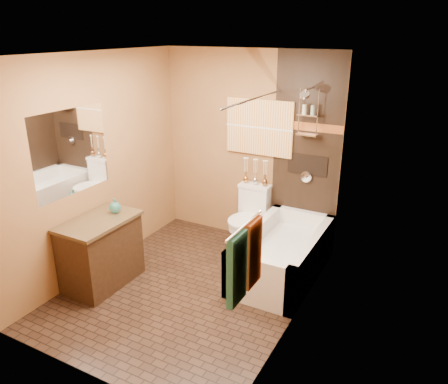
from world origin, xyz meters
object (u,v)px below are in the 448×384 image
Objects in this scene: bathtub at (282,258)px; vanity at (101,252)px; sunset_painting at (259,127)px; toilet at (248,218)px.

bathtub is 1.69× the size of vanity.
sunset_painting reaches higher than vanity.
toilet is at bearing 56.07° from vanity.
sunset_painting reaches higher than bathtub.
vanity is at bearing -125.63° from toilet.
sunset_painting is at bearing 131.94° from bathtub.
sunset_painting is 1.65m from bathtub.
sunset_painting is at bearing 60.14° from vanity.
sunset_painting is 2.42m from vanity.
sunset_painting is 1.11× the size of toilet.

